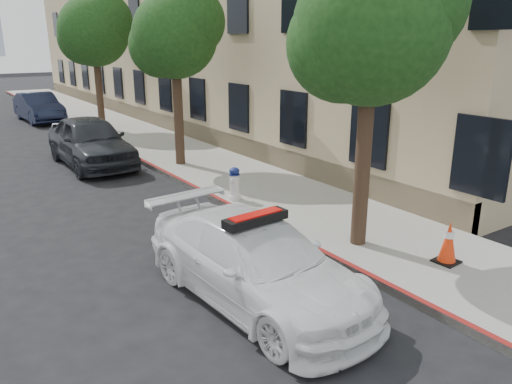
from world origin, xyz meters
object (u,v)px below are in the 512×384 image
object	(u,v)px
police_car	(256,262)
traffic_cone	(448,242)
parked_car_mid	(91,141)
parked_car_far	(39,107)
fire_hydrant	(235,184)

from	to	relation	value
police_car	traffic_cone	xyz separation A→B (m)	(3.48, -1.06, -0.12)
parked_car_mid	traffic_cone	world-z (taller)	parked_car_mid
police_car	parked_car_mid	size ratio (longest dim) A/B	0.98
parked_car_mid	parked_car_far	distance (m)	10.77
traffic_cone	parked_car_mid	bearing A→B (deg)	104.35
police_car	parked_car_far	xyz separation A→B (m)	(1.11, 21.23, 0.05)
police_car	traffic_cone	distance (m)	3.64
parked_car_mid	police_car	bearing A→B (deg)	-93.18
police_car	fire_hydrant	bearing A→B (deg)	58.15
traffic_cone	fire_hydrant	bearing A→B (deg)	102.90
parked_car_far	fire_hydrant	world-z (taller)	parked_car_far
police_car	fire_hydrant	xyz separation A→B (m)	(2.26, 4.27, -0.11)
parked_car_mid	fire_hydrant	world-z (taller)	parked_car_mid
fire_hydrant	police_car	bearing A→B (deg)	-142.40
parked_car_far	traffic_cone	size ratio (longest dim) A/B	5.53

